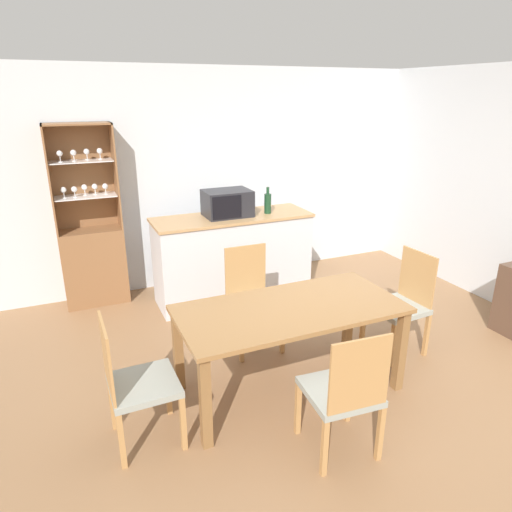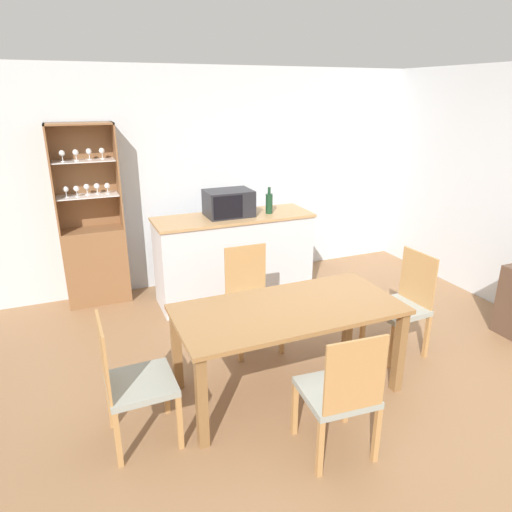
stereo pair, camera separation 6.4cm
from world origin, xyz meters
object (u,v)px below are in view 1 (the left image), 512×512
at_px(display_cabinet, 93,252).
at_px(dining_chair_head_far, 252,299).
at_px(wine_bottle, 268,203).
at_px(dining_chair_side_right_far, 401,304).
at_px(dining_chair_head_near, 344,392).
at_px(dining_chair_side_left_near, 136,383).
at_px(microwave, 227,203).
at_px(dining_table, 290,318).

distance_m(display_cabinet, dining_chair_head_far, 2.01).
distance_m(display_cabinet, wine_bottle, 2.01).
bearing_deg(dining_chair_side_right_far, dining_chair_head_near, 122.84).
xyz_separation_m(display_cabinet, dining_chair_head_far, (1.24, -1.57, -0.13)).
height_order(dining_chair_side_left_near, microwave, microwave).
bearing_deg(dining_chair_head_near, dining_chair_head_far, 94.21).
bearing_deg(dining_chair_side_right_far, dining_chair_head_far, 59.15).
height_order(dining_chair_head_near, microwave, microwave).
relative_size(display_cabinet, microwave, 3.93).
distance_m(dining_chair_side_left_near, dining_chair_head_far, 1.49).
bearing_deg(display_cabinet, dining_table, -61.87).
bearing_deg(dining_chair_head_far, dining_chair_side_right_far, 153.75).
xyz_separation_m(display_cabinet, dining_chair_side_right_far, (2.44, -2.19, -0.13)).
bearing_deg(dining_chair_head_near, dining_chair_side_right_far, 40.54).
relative_size(dining_table, dining_chair_side_left_near, 1.84).
height_order(display_cabinet, dining_chair_head_near, display_cabinet).
distance_m(dining_chair_head_far, wine_bottle, 1.33).
bearing_deg(wine_bottle, dining_chair_head_far, -121.85).
distance_m(dining_table, dining_chair_head_far, 0.77).
relative_size(display_cabinet, dining_table, 1.14).
bearing_deg(dining_chair_head_far, dining_chair_side_left_near, 37.43).
bearing_deg(microwave, dining_chair_side_left_near, -125.10).
bearing_deg(dining_table, dining_chair_side_right_far, 6.03).
bearing_deg(dining_chair_head_near, display_cabinet, 116.33).
bearing_deg(dining_table, display_cabinet, 118.13).
xyz_separation_m(dining_chair_head_near, dining_chair_side_left_near, (-1.20, 0.63, 0.00)).
height_order(display_cabinet, dining_table, display_cabinet).
height_order(microwave, wine_bottle, wine_bottle).
bearing_deg(dining_chair_head_far, dining_table, 91.21).
bearing_deg(microwave, dining_chair_side_right_far, -58.72).
xyz_separation_m(microwave, wine_bottle, (0.45, -0.07, -0.02)).
bearing_deg(dining_chair_head_far, display_cabinet, -50.34).
bearing_deg(microwave, dining_table, -95.30).
relative_size(dining_table, dining_chair_side_right_far, 1.84).
distance_m(dining_chair_head_near, dining_chair_side_left_near, 1.35).
bearing_deg(dining_table, wine_bottle, 70.46).
bearing_deg(display_cabinet, dining_chair_head_far, -51.64).
height_order(dining_chair_side_right_far, dining_chair_head_far, same).
bearing_deg(microwave, display_cabinet, 160.51).
bearing_deg(dining_chair_head_far, microwave, -97.62).
height_order(dining_table, dining_chair_head_far, dining_chair_head_far).
height_order(display_cabinet, wine_bottle, display_cabinet).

